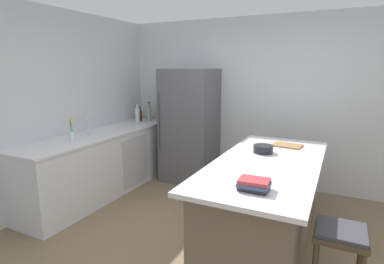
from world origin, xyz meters
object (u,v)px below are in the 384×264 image
Objects in this scene: flower_vase at (72,133)px; gin_bottle at (149,114)px; soda_bottle at (137,115)px; bar_stool at (340,245)px; cookbook_stack at (254,184)px; mixing_bowl at (263,149)px; cutting_board at (287,145)px; refrigerator at (190,126)px; kitchen_island at (265,203)px; sink_faucet at (89,124)px; syrup_bottle at (140,116)px; vinegar_bottle at (150,113)px.

gin_bottle is at bearing 89.23° from flower_vase.
soda_bottle is at bearing -119.07° from gin_bottle.
cookbook_stack is at bearing -170.18° from bar_stool.
flower_vase is 1.42× the size of mixing_bowl.
refrigerator is at bearing 157.22° from cutting_board.
kitchen_island is 6.37× the size of cutting_board.
cutting_board is (2.58, 0.58, -0.15)m from sink_faucet.
refrigerator is 6.06× the size of sink_faucet.
refrigerator is at bearing 142.73° from mixing_bowl.
soda_bottle is at bearing -79.54° from syrup_bottle.
sink_faucet is (-3.20, 0.82, 0.51)m from bar_stool.
bar_stool is 1.33m from mixing_bowl.
refrigerator reaches higher than vinegar_bottle.
syrup_bottle reaches higher than cutting_board.
sink_faucet is 1.24m from syrup_bottle.
cookbook_stack is 1.51m from cutting_board.
bar_stool is 3.23× the size of mixing_bowl.
kitchen_island is at bearing 95.14° from cookbook_stack.
cutting_board is (2.48, -0.74, -0.12)m from gin_bottle.
vinegar_bottle is at bearing 70.59° from syrup_bottle.
mixing_bowl is at bearing 3.85° from sink_faucet.
soda_bottle is at bearing -171.45° from refrigerator.
flower_vase reaches higher than sink_faucet.
bar_stool is 3.79m from soda_bottle.
mixing_bowl is (2.29, -1.16, -0.09)m from gin_bottle.
bar_stool is at bearing -8.01° from flower_vase.
bar_stool is (2.28, -2.09, -0.35)m from refrigerator.
syrup_bottle is (-0.07, -0.19, -0.03)m from vinegar_bottle.
cookbook_stack is 1.10m from mixing_bowl.
refrigerator reaches higher than gin_bottle.
gin_bottle is at bearing 137.83° from cookbook_stack.
syrup_bottle reaches higher than mixing_bowl.
sink_faucet is 1.43m from vinegar_bottle.
kitchen_island is 10.48× the size of mixing_bowl.
soda_bottle is at bearing 157.84° from mixing_bowl.
soda_bottle is at bearing 148.67° from bar_stool.
gin_bottle is at bearing -64.04° from vinegar_bottle.
vinegar_bottle reaches higher than gin_bottle.
vinegar_bottle is at bearing 161.47° from cutting_board.
soda_bottle reaches higher than sink_faucet.
syrup_bottle is (-0.95, -0.04, 0.11)m from refrigerator.
kitchen_island is 6.69× the size of vinegar_bottle.
sink_faucet reaches higher than kitchen_island.
syrup_bottle is at bearing -144.85° from gin_bottle.
vinegar_bottle is 2.67m from mixing_bowl.
gin_bottle is 1.54× the size of mixing_bowl.
vinegar_bottle reaches higher than cookbook_stack.
bar_stool is 3.80m from gin_bottle.
sink_faucet reaches higher than cutting_board.
flower_vase is at bearing -90.77° from gin_bottle.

